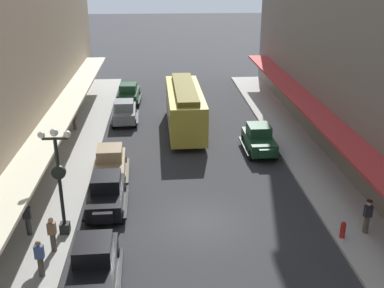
% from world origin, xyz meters
% --- Properties ---
extents(ground_plane, '(200.00, 200.00, 0.00)m').
position_xyz_m(ground_plane, '(0.00, 0.00, 0.00)').
color(ground_plane, '#2D2D30').
extents(sidewalk_left, '(3.00, 60.00, 0.15)m').
position_xyz_m(sidewalk_left, '(-7.50, 0.00, 0.07)').
color(sidewalk_left, '#A8A59E').
rests_on(sidewalk_left, ground).
extents(sidewalk_right, '(3.00, 60.00, 0.15)m').
position_xyz_m(sidewalk_right, '(7.50, 0.00, 0.07)').
color(sidewalk_right, '#A8A59E').
rests_on(sidewalk_right, ground).
extents(parked_car_0, '(2.16, 4.27, 1.84)m').
position_xyz_m(parked_car_0, '(4.69, 8.85, 0.94)').
color(parked_car_0, '#193D23').
rests_on(parked_car_0, ground).
extents(parked_car_1, '(2.30, 4.32, 1.84)m').
position_xyz_m(parked_car_1, '(-4.66, 21.12, 0.94)').
color(parked_car_1, '#193D23').
rests_on(parked_car_1, ground).
extents(parked_car_2, '(2.21, 4.28, 1.84)m').
position_xyz_m(parked_car_2, '(-4.69, 1.63, 0.94)').
color(parked_car_2, black).
rests_on(parked_car_2, ground).
extents(parked_car_3, '(2.28, 4.31, 1.84)m').
position_xyz_m(parked_car_3, '(-4.86, 5.46, 0.94)').
color(parked_car_3, '#997F5B').
rests_on(parked_car_3, ground).
extents(parked_car_4, '(2.24, 4.30, 1.84)m').
position_xyz_m(parked_car_4, '(-4.57, -4.38, 0.94)').
color(parked_car_4, black).
rests_on(parked_car_4, ground).
extents(parked_car_5, '(2.24, 4.30, 1.84)m').
position_xyz_m(parked_car_5, '(-4.68, 15.65, 0.94)').
color(parked_car_5, slate).
rests_on(parked_car_5, ground).
extents(streetcar, '(2.64, 9.63, 3.46)m').
position_xyz_m(streetcar, '(-0.02, 13.49, 1.90)').
color(streetcar, gold).
rests_on(streetcar, ground).
extents(lamp_post_with_clock, '(1.42, 0.44, 5.16)m').
position_xyz_m(lamp_post_with_clock, '(-6.40, -0.70, 2.99)').
color(lamp_post_with_clock, black).
rests_on(lamp_post_with_clock, sidewalk_left).
extents(fire_hydrant, '(0.24, 0.24, 0.82)m').
position_xyz_m(fire_hydrant, '(6.35, -2.00, 0.56)').
color(fire_hydrant, '#B21E19').
rests_on(fire_hydrant, sidewalk_right).
extents(pedestrian_0, '(0.36, 0.28, 1.67)m').
position_xyz_m(pedestrian_0, '(-8.03, -0.74, 1.01)').
color(pedestrian_0, '#2D2D33').
rests_on(pedestrian_0, sidewalk_left).
extents(pedestrian_1, '(0.36, 0.24, 1.64)m').
position_xyz_m(pedestrian_1, '(-6.62, -2.16, 0.99)').
color(pedestrian_1, '#4C4238').
rests_on(pedestrian_1, sidewalk_left).
extents(pedestrian_2, '(0.36, 0.24, 1.64)m').
position_xyz_m(pedestrian_2, '(-6.74, -3.89, 0.99)').
color(pedestrian_2, '#4C4238').
rests_on(pedestrian_2, sidewalk_left).
extents(pedestrian_3, '(0.36, 0.28, 1.67)m').
position_xyz_m(pedestrian_3, '(7.58, -1.66, 1.01)').
color(pedestrian_3, '#4C4238').
rests_on(pedestrian_3, sidewalk_right).
extents(pedestrian_4, '(0.36, 0.24, 1.64)m').
position_xyz_m(pedestrian_4, '(-8.32, 13.83, 0.99)').
color(pedestrian_4, '#4C4238').
rests_on(pedestrian_4, sidewalk_left).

